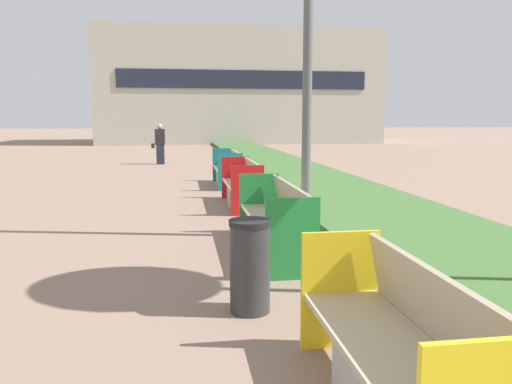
{
  "coord_description": "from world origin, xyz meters",
  "views": [
    {
      "loc": [
        -0.31,
        1.29,
        1.81
      ],
      "look_at": [
        0.9,
        9.29,
        0.6
      ],
      "focal_mm": 35.0,
      "sensor_mm": 36.0,
      "label": 1
    }
  ],
  "objects_px": {
    "bench_yellow_frame": "(395,360)",
    "bench_red_frame": "(243,188)",
    "pedestrian_walking": "(160,144)",
    "litter_bin": "(250,266)",
    "bench_green_frame": "(276,225)",
    "bench_teal_frame": "(228,172)"
  },
  "relations": [
    {
      "from": "bench_yellow_frame",
      "to": "bench_red_frame",
      "type": "relative_size",
      "value": 0.91
    },
    {
      "from": "bench_green_frame",
      "to": "pedestrian_walking",
      "type": "relative_size",
      "value": 1.53
    },
    {
      "from": "bench_red_frame",
      "to": "bench_green_frame",
      "type": "bearing_deg",
      "value": -89.95
    },
    {
      "from": "pedestrian_walking",
      "to": "bench_green_frame",
      "type": "bearing_deg",
      "value": -81.31
    },
    {
      "from": "bench_green_frame",
      "to": "pedestrian_walking",
      "type": "xyz_separation_m",
      "value": [
        -2.05,
        13.4,
        0.42
      ]
    },
    {
      "from": "bench_green_frame",
      "to": "bench_teal_frame",
      "type": "xyz_separation_m",
      "value": [
        -0.0,
        6.79,
        -0.01
      ]
    },
    {
      "from": "bench_red_frame",
      "to": "bench_teal_frame",
      "type": "distance_m",
      "value": 3.17
    },
    {
      "from": "bench_green_frame",
      "to": "litter_bin",
      "type": "distance_m",
      "value": 2.13
    },
    {
      "from": "bench_red_frame",
      "to": "litter_bin",
      "type": "distance_m",
      "value": 5.69
    },
    {
      "from": "bench_yellow_frame",
      "to": "litter_bin",
      "type": "distance_m",
      "value": 1.9
    },
    {
      "from": "bench_green_frame",
      "to": "litter_bin",
      "type": "height_order",
      "value": "bench_green_frame"
    },
    {
      "from": "bench_red_frame",
      "to": "pedestrian_walking",
      "type": "distance_m",
      "value": 10.0
    },
    {
      "from": "bench_red_frame",
      "to": "bench_teal_frame",
      "type": "relative_size",
      "value": 1.04
    },
    {
      "from": "bench_yellow_frame",
      "to": "pedestrian_walking",
      "type": "xyz_separation_m",
      "value": [
        -2.04,
        17.23,
        0.43
      ]
    },
    {
      "from": "bench_yellow_frame",
      "to": "bench_teal_frame",
      "type": "height_order",
      "value": "same"
    },
    {
      "from": "bench_teal_frame",
      "to": "bench_green_frame",
      "type": "bearing_deg",
      "value": -89.96
    },
    {
      "from": "bench_red_frame",
      "to": "pedestrian_walking",
      "type": "relative_size",
      "value": 1.35
    },
    {
      "from": "litter_bin",
      "to": "pedestrian_walking",
      "type": "height_order",
      "value": "pedestrian_walking"
    },
    {
      "from": "bench_yellow_frame",
      "to": "pedestrian_walking",
      "type": "distance_m",
      "value": 17.36
    },
    {
      "from": "bench_green_frame",
      "to": "pedestrian_walking",
      "type": "bearing_deg",
      "value": 98.69
    },
    {
      "from": "bench_red_frame",
      "to": "litter_bin",
      "type": "height_order",
      "value": "bench_red_frame"
    },
    {
      "from": "bench_red_frame",
      "to": "pedestrian_walking",
      "type": "xyz_separation_m",
      "value": [
        -2.04,
        9.78,
        0.43
      ]
    }
  ]
}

